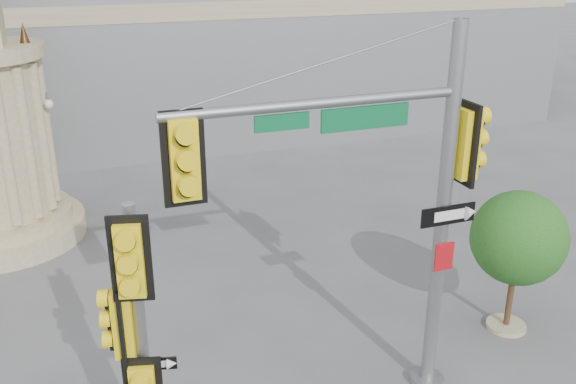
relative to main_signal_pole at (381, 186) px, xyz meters
name	(u,v)px	position (x,y,z in m)	size (l,w,h in m)	color
main_signal_pole	(381,186)	(0.00, 0.00, 0.00)	(4.98, 0.60, 6.41)	slate
secondary_signal_pole	(136,341)	(-3.91, -0.96, -1.30)	(0.79, 0.70, 4.54)	slate
street_tree	(519,241)	(3.66, 1.04, -2.01)	(1.91, 1.87, 2.98)	tan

